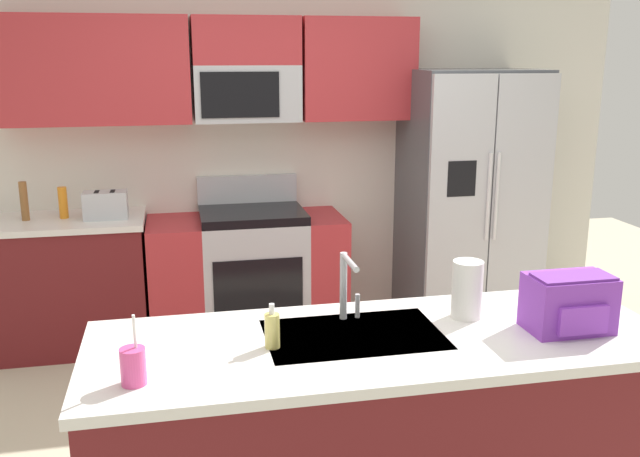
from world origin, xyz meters
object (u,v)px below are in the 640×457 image
Objects in this scene: backpack at (569,302)px; toaster at (106,205)px; drink_cup_pink at (133,366)px; refrigerator at (469,199)px; range_oven at (248,273)px; pepper_mill at (24,201)px; bottle_orange at (63,203)px; paper_towel_roll at (467,290)px; soap_dispenser at (272,330)px; sink_faucet at (347,281)px.

toaster is at bearing 129.13° from backpack.
refrigerator is at bearing 47.62° from drink_cup_pink.
range_oven is at bearing 3.24° from toaster.
drink_cup_pink is 1.65m from backpack.
pepper_mill is 3.44m from backpack.
bottle_orange is 0.87× the size of paper_towel_roll.
paper_towel_roll is at bearing 9.38° from soap_dispenser.
refrigerator is at bearing 52.08° from soap_dispenser.
sink_faucet is at bearing -124.78° from refrigerator.
range_oven is 2.68m from backpack.
paper_towel_roll is (1.31, 0.34, 0.06)m from drink_cup_pink.
soap_dispenser is (1.05, -2.36, -0.04)m from bottle_orange.
toaster is at bearing 117.81° from sink_faucet.
drink_cup_pink is 0.76× the size of backpack.
backpack is (0.33, -0.21, -0.00)m from paper_towel_roll.
backpack is (2.20, -2.44, 0.01)m from bottle_orange.
range_oven is at bearing 112.42° from backpack.
backpack is (1.15, -0.08, 0.05)m from soap_dispenser.
paper_towel_roll is at bearing -113.97° from refrigerator.
toaster is 2.51m from drink_cup_pink.
paper_towel_roll is at bearing -53.52° from toaster.
toaster is at bearing 96.62° from drink_cup_pink.
pepper_mill is at bearing 107.43° from drink_cup_pink.
soap_dispenser is at bearing 176.23° from backpack.
sink_faucet is 1.17× the size of paper_towel_roll.
sink_faucet is (-1.44, -2.08, 0.14)m from refrigerator.
soap_dispenser is (1.28, -2.35, -0.06)m from pepper_mill.
sink_faucet reaches higher than toaster.
backpack is at bearing -104.75° from refrigerator.
toaster is 1.17× the size of paper_towel_roll.
toaster is 1.34× the size of bottle_orange.
range_oven is 2.41m from soap_dispenser.
paper_towel_roll is at bearing 147.46° from backpack.
soap_dispenser is at bearing -148.97° from sink_faucet.
pepper_mill is (-0.51, 0.05, 0.04)m from toaster.
paper_towel_roll is (-0.95, -2.14, 0.09)m from refrigerator.
pepper_mill is at bearing 118.71° from soap_dispenser.
backpack is at bearing -18.48° from sink_faucet.
bottle_orange is 0.74× the size of sink_faucet.
pepper_mill reaches higher than paper_towel_roll.
paper_towel_roll is 0.39m from backpack.
soap_dispenser is 0.53× the size of backpack.
range_oven reaches higher than soap_dispenser.
refrigerator is 2.34m from paper_towel_roll.
refrigerator is 2.89m from soap_dispenser.
pepper_mill is 0.90× the size of sink_faucet.
pepper_mill is at bearing -176.62° from bottle_orange.
sink_faucet is 1.15× the size of drink_cup_pink.
sink_faucet is at bearing 161.52° from backpack.
pepper_mill is 0.24m from bottle_orange.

